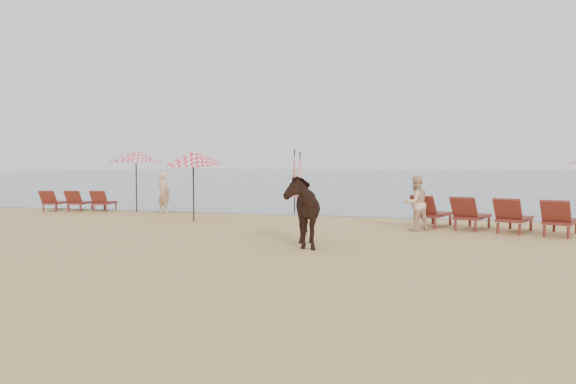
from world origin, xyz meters
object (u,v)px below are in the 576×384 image
(umbrella_open_left_a, at_px, (136,157))
(umbrella_closed_left, at_px, (300,176))
(lounger_cluster_right, at_px, (491,215))
(beachgoer_right_a, at_px, (416,203))
(umbrella_open_left_b, at_px, (193,158))
(beachgoer_left, at_px, (164,192))
(lounger_cluster_left, at_px, (78,201))
(cow, at_px, (300,210))
(umbrella_closed_right, at_px, (294,174))

(umbrella_open_left_a, height_order, umbrella_closed_left, umbrella_open_left_a)
(lounger_cluster_right, height_order, beachgoer_right_a, beachgoer_right_a)
(umbrella_open_left_b, bearing_deg, beachgoer_left, 136.49)
(lounger_cluster_left, height_order, cow, cow)
(umbrella_closed_right, bearing_deg, umbrella_open_left_b, -122.56)
(beachgoer_right_a, bearing_deg, lounger_cluster_left, -50.47)
(beachgoer_left, bearing_deg, beachgoer_right_a, 179.29)
(lounger_cluster_left, height_order, umbrella_closed_right, umbrella_closed_right)
(umbrella_open_left_b, height_order, umbrella_closed_right, umbrella_closed_right)
(cow, distance_m, beachgoer_right_a, 4.30)
(umbrella_open_left_a, bearing_deg, umbrella_open_left_b, -54.52)
(lounger_cluster_left, height_order, beachgoer_left, beachgoer_left)
(beachgoer_left, height_order, beachgoer_right_a, beachgoer_left)
(umbrella_closed_right, xyz_separation_m, cow, (2.35, -7.91, -0.65))
(umbrella_closed_left, relative_size, beachgoer_left, 1.46)
(umbrella_closed_right, distance_m, cow, 8.27)
(lounger_cluster_right, height_order, umbrella_open_left_a, umbrella_open_left_a)
(umbrella_open_left_a, xyz_separation_m, umbrella_closed_right, (5.76, 1.37, -0.62))
(lounger_cluster_left, distance_m, umbrella_closed_left, 8.67)
(umbrella_closed_left, distance_m, beachgoer_left, 5.04)
(cow, bearing_deg, umbrella_closed_right, 85.97)
(umbrella_closed_left, distance_m, umbrella_closed_right, 0.69)
(umbrella_open_left_b, distance_m, beachgoer_left, 3.32)
(lounger_cluster_left, xyz_separation_m, beachgoer_right_a, (12.82, -2.71, 0.37))
(lounger_cluster_right, bearing_deg, umbrella_closed_right, 168.37)
(lounger_cluster_left, height_order, umbrella_open_left_a, umbrella_open_left_a)
(lounger_cluster_right, relative_size, cow, 2.30)
(umbrella_closed_left, bearing_deg, lounger_cluster_left, -173.49)
(umbrella_closed_right, height_order, beachgoer_left, umbrella_closed_right)
(umbrella_closed_left, bearing_deg, beachgoer_left, -169.22)
(lounger_cluster_right, xyz_separation_m, cow, (-4.26, -4.01, 0.36))
(lounger_cluster_left, relative_size, umbrella_open_left_a, 1.21)
(umbrella_open_left_b, xyz_separation_m, beachgoer_right_a, (6.96, -0.63, -1.27))
(lounger_cluster_left, relative_size, umbrella_open_left_b, 1.19)
(umbrella_open_left_a, bearing_deg, beachgoer_left, -28.02)
(umbrella_closed_left, xyz_separation_m, beachgoer_left, (-4.92, -0.94, -0.62))
(umbrella_closed_left, height_order, cow, umbrella_closed_left)
(umbrella_open_left_a, height_order, umbrella_closed_right, umbrella_closed_right)
(umbrella_closed_right, xyz_separation_m, beachgoer_right_a, (4.64, -4.27, -0.70))
(umbrella_closed_left, height_order, beachgoer_left, umbrella_closed_left)
(umbrella_open_left_b, bearing_deg, lounger_cluster_right, -1.60)
(lounger_cluster_left, distance_m, umbrella_open_left_b, 6.43)
(umbrella_closed_left, xyz_separation_m, beachgoer_right_a, (4.27, -3.69, -0.64))
(lounger_cluster_right, xyz_separation_m, umbrella_open_left_b, (-8.92, 0.26, 1.58))
(lounger_cluster_left, xyz_separation_m, umbrella_closed_right, (8.18, 1.56, 1.07))
(umbrella_open_left_b, bearing_deg, umbrella_closed_left, 48.66)
(umbrella_closed_left, xyz_separation_m, cow, (1.98, -7.32, -0.59))
(umbrella_open_left_a, xyz_separation_m, umbrella_open_left_b, (3.44, -2.26, -0.05))
(cow, bearing_deg, umbrella_closed_left, 84.55)
(umbrella_open_left_a, bearing_deg, cow, -60.06)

